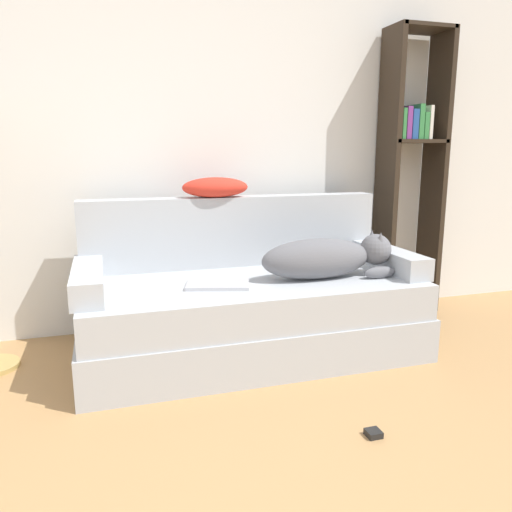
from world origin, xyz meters
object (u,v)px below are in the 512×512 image
laptop (218,284)px  bookshelf (411,158)px  couch (251,317)px  throw_pillow (215,187)px  dog (327,257)px  power_adapter (373,433)px

laptop → bookshelf: (1.50, 0.54, 0.64)m
couch → throw_pillow: size_ratio=4.70×
dog → laptop: size_ratio=2.08×
laptop → power_adapter: laptop is taller
laptop → throw_pillow: throw_pillow is taller
couch → throw_pillow: bearing=108.5°
laptop → bookshelf: bearing=36.1°
laptop → throw_pillow: (0.09, 0.44, 0.48)m
couch → power_adapter: (0.23, -0.97, -0.20)m
dog → couch: bearing=166.4°
power_adapter → dog: bearing=77.9°
throw_pillow → bookshelf: size_ratio=0.21×
laptop → throw_pillow: size_ratio=0.94×
laptop → couch: bearing=39.5°
dog → bookshelf: bearing=32.3°
couch → laptop: size_ratio=5.00×
throw_pillow → couch: bearing=-71.5°
dog → throw_pillow: throw_pillow is taller
dog → laptop: (-0.62, 0.01, -0.11)m
dog → laptop: bearing=179.0°
couch → laptop: bearing=-156.7°
power_adapter → throw_pillow: bearing=104.6°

